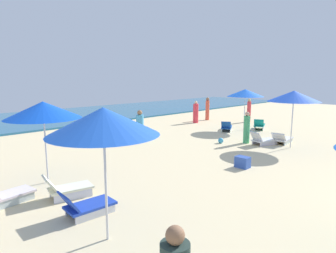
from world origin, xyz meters
TOP-DOWN VIEW (x-y plane):
  - ocean at (0.00, 24.64)m, footprint 60.00×10.73m
  - umbrella_0 at (4.45, 6.65)m, footprint 2.37×2.37m
  - lounge_chair_0_0 at (5.04, 7.33)m, footprint 1.54×0.79m
  - lounge_chair_0_1 at (4.10, 7.87)m, footprint 1.47×1.01m
  - umbrella_1 at (-6.14, 5.98)m, footprint 2.18×2.18m
  - lounge_chair_1_0 at (-5.91, 7.25)m, footprint 1.30×0.71m
  - umbrella_2 at (7.14, 10.74)m, footprint 2.27×2.27m
  - lounge_chair_2_0 at (7.93, 10.10)m, footprint 1.49×1.08m
  - lounge_chair_2_1 at (6.02, 11.28)m, footprint 1.61×1.26m
  - umbrella_3 at (-5.62, 10.12)m, footprint 2.27×2.27m
  - lounge_chair_3_0 at (-5.74, 8.58)m, footprint 1.37×0.85m
  - lounge_chair_3_1 at (-7.07, 9.32)m, footprint 1.36×0.76m
  - beachgoer_0 at (7.23, 14.78)m, footprint 0.54×0.54m
  - beachgoer_1 at (10.35, 12.26)m, footprint 0.39×0.39m
  - beachgoer_2 at (8.96, 15.04)m, footprint 0.34×0.34m
  - beachgoer_3 at (3.87, 8.65)m, footprint 0.35×0.35m
  - beachgoer_4 at (0.29, 12.72)m, footprint 0.42×0.42m
  - cooler_box_0 at (2.01, 14.57)m, footprint 0.60×0.45m
  - beach_ball_1 at (2.92, 9.54)m, footprint 0.27×0.27m
  - cooler_box_2 at (0.12, 6.61)m, footprint 0.36×0.50m

SIDE VIEW (x-z plane):
  - ocean at x=0.00m, z-range 0.00..0.12m
  - beach_ball_1 at x=2.92m, z-range 0.00..0.27m
  - cooler_box_0 at x=2.01m, z-range 0.00..0.36m
  - cooler_box_2 at x=0.12m, z-range 0.00..0.41m
  - lounge_chair_0_0 at x=5.04m, z-range -0.08..0.54m
  - lounge_chair_2_1 at x=6.02m, z-range -0.10..0.58m
  - lounge_chair_0_1 at x=4.10m, z-range -0.10..0.58m
  - lounge_chair_1_0 at x=-5.91m, z-range -0.10..0.59m
  - lounge_chair_3_1 at x=-7.07m, z-range -0.09..0.60m
  - lounge_chair_3_0 at x=-5.74m, z-range -0.08..0.62m
  - lounge_chair_2_0 at x=7.93m, z-range -0.09..0.63m
  - beachgoer_0 at x=7.23m, z-range -0.07..1.53m
  - beachgoer_3 at x=3.87m, z-range -0.04..1.55m
  - beachgoer_4 at x=0.29m, z-range -0.06..1.57m
  - beachgoer_1 at x=10.35m, z-range -0.03..1.69m
  - beachgoer_2 at x=8.96m, z-range -0.02..1.74m
  - umbrella_3 at x=-5.62m, z-range 1.02..3.59m
  - umbrella_2 at x=7.14m, z-range 1.05..3.61m
  - umbrella_0 at x=4.45m, z-range 1.09..3.77m
  - umbrella_1 at x=-6.14m, z-range 1.09..3.82m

